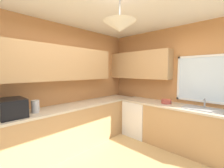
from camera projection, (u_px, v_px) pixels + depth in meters
room_shell at (109, 60)px, 2.92m from camera, size 3.54×4.03×2.72m
counter_run_left at (69, 127)px, 3.08m from camera, size 0.65×3.64×0.92m
counter_run_back at (176, 126)px, 3.16m from camera, size 2.63×0.65×0.92m
dishwasher at (138, 118)px, 3.79m from camera, size 0.60×0.60×0.87m
microwave at (12, 108)px, 2.31m from camera, size 0.48×0.36×0.29m
kettle at (35, 106)px, 2.55m from camera, size 0.13×0.13×0.22m
sink_assembly at (203, 109)px, 2.80m from camera, size 0.67×0.40×0.19m
bowl at (166, 102)px, 3.28m from camera, size 0.21×0.21×0.09m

